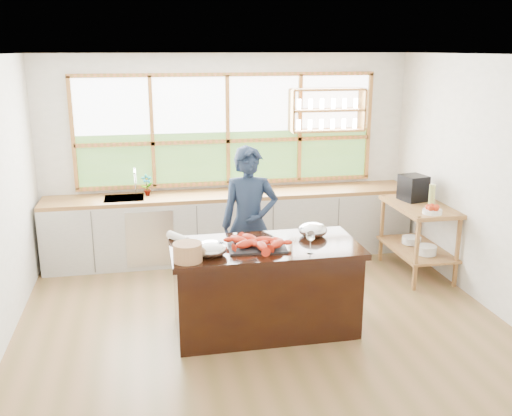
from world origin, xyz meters
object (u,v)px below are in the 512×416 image
object	(u,v)px
espresso_machine	(413,188)
wicker_basket	(188,252)
island	(265,287)
cook	(249,224)

from	to	relation	value
espresso_machine	wicker_basket	bearing A→B (deg)	-163.17
island	cook	bearing A→B (deg)	90.41
island	espresso_machine	bearing A→B (deg)	30.94
cook	wicker_basket	bearing A→B (deg)	-117.58
island	cook	world-z (taller)	cook
espresso_machine	cook	bearing A→B (deg)	-178.52
island	wicker_basket	world-z (taller)	wicker_basket
espresso_machine	island	bearing A→B (deg)	-160.58
cook	wicker_basket	size ratio (longest dim) A/B	6.57
island	wicker_basket	bearing A→B (deg)	-159.65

